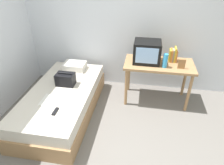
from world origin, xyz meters
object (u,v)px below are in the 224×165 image
object	(u,v)px
bed	(63,101)
magazine	(49,100)
tv	(147,52)
pillow	(75,66)
handbag	(66,79)
book_row	(173,55)
desk	(158,68)
picture_frame	(182,64)
remote_dark	(55,111)
water_bottle	(165,61)

from	to	relation	value
bed	magazine	xyz separation A→B (m)	(-0.07, -0.30, 0.24)
tv	magazine	world-z (taller)	tv
pillow	handbag	distance (m)	0.55
tv	magazine	bearing A→B (deg)	-145.28
book_row	handbag	size ratio (longest dim) A/B	0.83
desk	picture_frame	world-z (taller)	picture_frame
pillow	tv	bearing A→B (deg)	-2.50
bed	desk	xyz separation A→B (m)	(1.54, 0.64, 0.43)
tv	picture_frame	distance (m)	0.59
magazine	remote_dark	size ratio (longest dim) A/B	1.86
bed	book_row	size ratio (longest dim) A/B	8.04
handbag	magazine	distance (m)	0.48
tv	pillow	world-z (taller)	tv
desk	book_row	size ratio (longest dim) A/B	4.66
magazine	handbag	bearing A→B (deg)	78.50
pillow	water_bottle	bearing A→B (deg)	-7.69
water_bottle	remote_dark	world-z (taller)	water_bottle
desk	picture_frame	bearing A→B (deg)	-22.44
pillow	remote_dark	distance (m)	1.26
water_bottle	pillow	bearing A→B (deg)	172.31
water_bottle	desk	bearing A→B (deg)	118.94
book_row	desk	bearing A→B (deg)	-150.16
picture_frame	pillow	size ratio (longest dim) A/B	0.39
desk	handbag	world-z (taller)	desk
bed	tv	size ratio (longest dim) A/B	4.55
pillow	magazine	world-z (taller)	pillow
tv	desk	bearing A→B (deg)	-6.41
water_bottle	book_row	world-z (taller)	book_row
water_bottle	pillow	xyz separation A→B (m)	(-1.62, 0.22, -0.35)
pillow	handbag	world-z (taller)	handbag
water_bottle	tv	bearing A→B (deg)	151.50
book_row	water_bottle	bearing A→B (deg)	-118.93
bed	picture_frame	xyz separation A→B (m)	(1.87, 0.50, 0.61)
tv	picture_frame	xyz separation A→B (m)	(0.56, -0.16, -0.10)
water_bottle	remote_dark	distance (m)	1.84
picture_frame	magazine	size ratio (longest dim) A/B	0.55
book_row	handbag	xyz separation A→B (m)	(-1.73, -0.59, -0.30)
picture_frame	bed	bearing A→B (deg)	-165.11
water_bottle	book_row	size ratio (longest dim) A/B	0.92
bed	magazine	world-z (taller)	magazine
water_bottle	remote_dark	xyz separation A→B (m)	(-1.47, -1.03, -0.40)
book_row	picture_frame	bearing A→B (deg)	-66.48
water_bottle	picture_frame	distance (m)	0.26
desk	water_bottle	bearing A→B (deg)	-61.06
picture_frame	tv	bearing A→B (deg)	163.64
bed	handbag	distance (m)	0.37
tv	book_row	distance (m)	0.46
bed	handbag	bearing A→B (deg)	80.33
handbag	remote_dark	world-z (taller)	handbag
water_bottle	handbag	world-z (taller)	water_bottle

